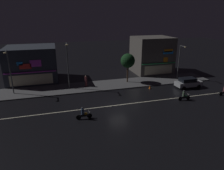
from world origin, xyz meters
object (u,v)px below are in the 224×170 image
Objects in this scene: streetlamp_mid at (68,62)px; streetlamp_east at (180,59)px; parked_car_near_kerb at (188,83)px; motorcycle_opposite_lane at (84,114)px; traffic_cone at (150,87)px; streetlamp_west at (9,69)px; motorcycle_following at (184,96)px; pedestrian_on_sidewalk at (86,81)px.

streetlamp_mid is 20.04m from streetlamp_east.
streetlamp_east is at bearing -0.62° from streetlamp_mid.
motorcycle_opposite_lane is at bearing 18.26° from parked_car_near_kerb.
streetlamp_west is at bearing 171.19° from traffic_cone.
streetlamp_east reaches higher than motorcycle_following.
pedestrian_on_sidewalk is (2.80, 0.39, -3.48)m from streetlamp_mid.
parked_car_near_kerb is 6.51m from traffic_cone.
streetlamp_east reaches higher than traffic_cone.
streetlamp_west reaches higher than pedestrian_on_sidewalk.
streetlamp_east reaches higher than parked_car_near_kerb.
streetlamp_west reaches higher than streetlamp_east.
streetlamp_west is 3.50× the size of motorcycle_opposite_lane.
motorcycle_following is at bearing -170.57° from motorcycle_opposite_lane.
motorcycle_following is at bearing -30.42° from streetlamp_mid.
parked_car_near_kerb reaches higher than traffic_cone.
motorcycle_following and motorcycle_opposite_lane have the same top height.
parked_car_near_kerb is at bearing -9.19° from streetlamp_west.
streetlamp_west is 28.11m from parked_car_near_kerb.
motorcycle_following is 1.00× the size of motorcycle_opposite_lane.
streetlamp_mid reaches higher than streetlamp_west.
motorcycle_following is (-4.71, -8.78, -3.27)m from streetlamp_east.
parked_car_near_kerb is at bearing -137.91° from motorcycle_following.
motorcycle_opposite_lane is at bearing -48.94° from streetlamp_west.
streetlamp_mid is 11.29m from motorcycle_opposite_lane.
streetlamp_west is 0.90× the size of streetlamp_mid.
streetlamp_west is 3.52× the size of pedestrian_on_sidewalk.
motorcycle_following is 3.45× the size of traffic_cone.
parked_car_near_kerb is 2.26× the size of motorcycle_opposite_lane.
parked_car_near_kerb is (19.16, -4.51, -3.62)m from streetlamp_mid.
streetlamp_west is at bearing -179.66° from streetlamp_mid.
motorcycle_opposite_lane is (0.76, -10.58, -3.86)m from streetlamp_mid.
streetlamp_mid is 1.72× the size of parked_car_near_kerb.
streetlamp_east reaches higher than motorcycle_opposite_lane.
streetlamp_west is 25.60m from motorcycle_following.
streetlamp_mid reaches higher than motorcycle_opposite_lane.
streetlamp_mid is at bearing -82.67° from motorcycle_opposite_lane.
streetlamp_west is 1.06× the size of streetlamp_east.
streetlamp_east is 22.12m from motorcycle_opposite_lane.
streetlamp_west is at bearing -28.07° from motorcycle_following.
traffic_cone is (12.02, 7.24, -0.36)m from motorcycle_opposite_lane.
streetlamp_mid is 3.93× the size of pedestrian_on_sidewalk.
pedestrian_on_sidewalk is 0.99× the size of motorcycle_opposite_lane.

